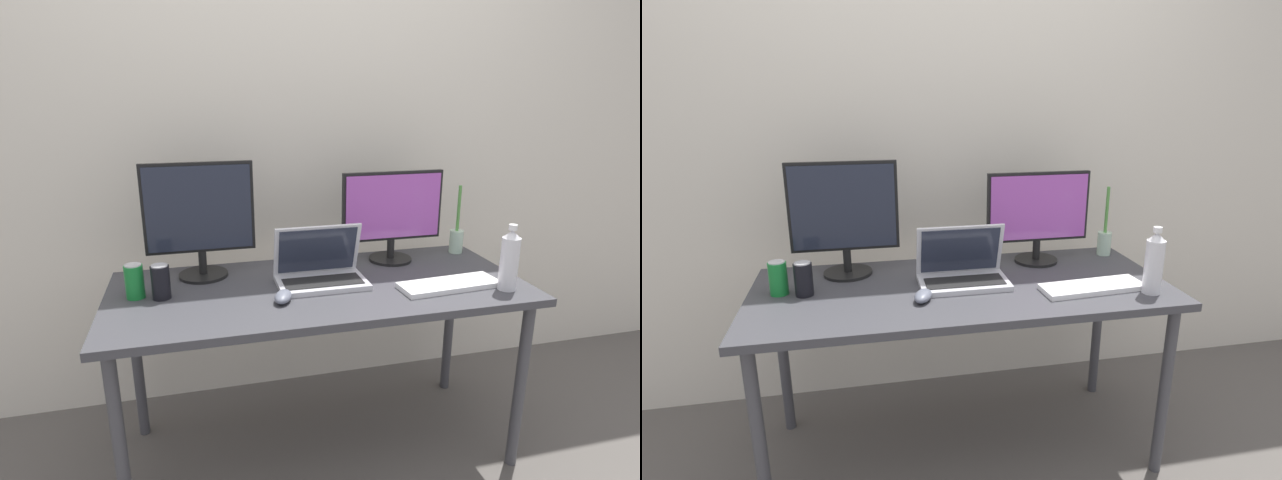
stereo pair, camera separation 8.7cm
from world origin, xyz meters
TOP-DOWN VIEW (x-y plane):
  - ground_plane at (0.00, 0.00)m, footprint 16.00×16.00m
  - wall_back at (0.00, 0.59)m, footprint 7.00×0.08m
  - work_desk at (0.00, 0.00)m, footprint 1.58×0.69m
  - monitor_left at (-0.43, 0.21)m, footprint 0.42×0.19m
  - monitor_center at (0.37, 0.21)m, footprint 0.45×0.19m
  - laptop_silver at (0.01, 0.02)m, footprint 0.34×0.22m
  - keyboard_main at (0.47, -0.14)m, footprint 0.40×0.16m
  - mouse_by_keyboard at (-0.17, -0.12)m, footprint 0.09×0.12m
  - water_bottle at (0.67, -0.21)m, footprint 0.07×0.07m
  - soda_can_near_keyboard at (-0.58, 0.02)m, footprint 0.07×0.07m
  - soda_can_by_laptop at (-0.67, 0.04)m, footprint 0.07×0.07m
  - bamboo_vase at (0.71, 0.24)m, footprint 0.06×0.06m

SIDE VIEW (x-z plane):
  - ground_plane at x=0.00m, z-range 0.00..0.00m
  - work_desk at x=0.00m, z-range 0.30..1.04m
  - keyboard_main at x=0.47m, z-range 0.74..0.76m
  - mouse_by_keyboard at x=-0.17m, z-range 0.74..0.78m
  - laptop_silver at x=0.01m, z-range 0.68..0.90m
  - soda_can_near_keyboard at x=-0.58m, z-range 0.74..0.87m
  - soda_can_by_laptop at x=-0.67m, z-range 0.74..0.87m
  - bamboo_vase at x=0.71m, z-range 0.65..0.96m
  - water_bottle at x=0.67m, z-range 0.73..0.98m
  - monitor_center at x=0.37m, z-range 0.76..1.15m
  - monitor_left at x=-0.43m, z-range 0.76..1.22m
  - wall_back at x=0.00m, z-range 0.00..2.60m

